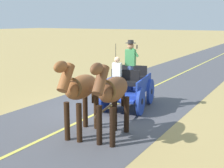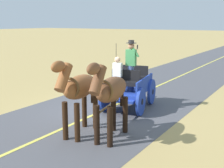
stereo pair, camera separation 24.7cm
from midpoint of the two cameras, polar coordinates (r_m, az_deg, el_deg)
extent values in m
plane|color=tan|center=(10.68, -1.02, -5.12)|extent=(200.00, 200.00, 0.00)
cube|color=#4C4C51|center=(10.68, -1.02, -5.10)|extent=(5.37, 160.00, 0.01)
cube|color=#DBCC4C|center=(10.68, -1.02, -5.07)|extent=(0.12, 160.00, 0.00)
cube|color=#1E3899|center=(10.93, 4.00, -1.16)|extent=(1.60, 2.39, 0.12)
cube|color=#1E3899|center=(10.72, 6.93, 0.06)|extent=(0.46, 2.06, 0.44)
cube|color=#1E3899|center=(11.05, 1.19, 0.49)|extent=(0.46, 2.06, 0.44)
cube|color=#1E3899|center=(9.83, 1.89, -3.23)|extent=(1.11, 0.44, 0.08)
cube|color=#1E3899|center=(12.10, 5.66, -0.79)|extent=(0.75, 0.34, 0.06)
cube|color=black|center=(10.29, 3.04, 0.19)|extent=(1.07, 0.55, 0.14)
cube|color=black|center=(10.41, 3.36, 1.56)|extent=(1.02, 0.28, 0.44)
cube|color=black|center=(11.32, 4.77, 1.25)|extent=(1.07, 0.55, 0.14)
cube|color=black|center=(11.45, 5.04, 2.48)|extent=(1.02, 0.28, 0.44)
cylinder|color=#1E3899|center=(10.09, 6.23, -3.38)|extent=(0.28, 0.96, 0.96)
cylinder|color=black|center=(10.09, 6.23, -3.38)|extent=(0.16, 0.23, 0.21)
cylinder|color=#1E3899|center=(10.48, -0.66, -2.72)|extent=(0.28, 0.96, 0.96)
cylinder|color=black|center=(10.48, -0.66, -2.72)|extent=(0.16, 0.23, 0.21)
cylinder|color=#1E3899|center=(11.54, 8.20, -1.48)|extent=(0.28, 0.96, 0.96)
cylinder|color=black|center=(11.54, 8.20, -1.48)|extent=(0.16, 0.23, 0.21)
cylinder|color=#1E3899|center=(11.88, 2.08, -0.97)|extent=(0.28, 0.96, 0.96)
cylinder|color=black|center=(11.88, 2.08, -0.97)|extent=(0.16, 0.23, 0.21)
cylinder|color=brown|center=(8.93, -0.18, -4.46)|extent=(0.45, 1.98, 0.07)
cylinder|color=black|center=(10.26, 1.48, 4.14)|extent=(0.02, 0.02, 1.30)
cylinder|color=#384C7F|center=(10.47, 4.29, 1.11)|extent=(0.22, 0.22, 0.90)
cube|color=#387F47|center=(10.36, 4.35, 5.08)|extent=(0.38, 0.28, 0.56)
sphere|color=#9E7051|center=(10.32, 4.39, 7.28)|extent=(0.22, 0.22, 0.22)
cylinder|color=black|center=(10.32, 4.40, 7.84)|extent=(0.36, 0.36, 0.01)
cylinder|color=black|center=(10.31, 4.40, 8.11)|extent=(0.20, 0.20, 0.10)
cylinder|color=#387F47|center=(10.25, 5.27, 6.00)|extent=(0.27, 0.13, 0.32)
cube|color=black|center=(10.20, 5.59, 7.09)|extent=(0.03, 0.07, 0.14)
cube|color=#384C7F|center=(10.23, 1.50, 0.93)|extent=(0.34, 0.37, 0.14)
cube|color=silver|center=(10.28, 1.74, 2.75)|extent=(0.33, 0.25, 0.48)
sphere|color=tan|center=(10.23, 1.75, 4.68)|extent=(0.20, 0.20, 0.20)
ellipsoid|color=brown|center=(7.86, 0.86, -1.01)|extent=(0.80, 1.63, 0.64)
cylinder|color=black|center=(7.55, 0.54, -8.26)|extent=(0.15, 0.15, 1.05)
cylinder|color=black|center=(7.68, -1.99, -7.89)|extent=(0.15, 0.15, 1.05)
cylinder|color=black|center=(8.51, 3.38, -5.91)|extent=(0.15, 0.15, 1.05)
cylinder|color=black|center=(8.63, 1.10, -5.63)|extent=(0.15, 0.15, 1.05)
cylinder|color=brown|center=(7.02, -1.74, 0.75)|extent=(0.36, 0.68, 0.73)
ellipsoid|color=brown|center=(6.77, -2.54, 2.93)|extent=(0.30, 0.57, 0.28)
cube|color=black|center=(7.03, -1.67, 1.07)|extent=(0.14, 0.51, 0.56)
cylinder|color=black|center=(8.60, 2.73, -1.96)|extent=(0.11, 0.11, 0.70)
torus|color=brown|center=(7.35, -0.75, -1.28)|extent=(0.55, 0.16, 0.55)
ellipsoid|color=brown|center=(8.21, -5.23, -0.49)|extent=(0.81, 1.63, 0.64)
cylinder|color=black|center=(7.90, -5.80, -7.39)|extent=(0.15, 0.15, 1.05)
cylinder|color=black|center=(8.07, -8.09, -7.02)|extent=(0.15, 0.15, 1.05)
cylinder|color=black|center=(8.82, -2.41, -5.25)|extent=(0.15, 0.15, 1.05)
cylinder|color=black|center=(8.98, -4.52, -4.97)|extent=(0.15, 0.15, 1.05)
cylinder|color=brown|center=(7.42, -8.33, 1.24)|extent=(0.36, 0.68, 0.73)
ellipsoid|color=brown|center=(7.18, -9.30, 3.31)|extent=(0.31, 0.57, 0.28)
cube|color=black|center=(7.43, -8.26, 1.54)|extent=(0.14, 0.51, 0.56)
cylinder|color=black|center=(8.93, -2.97, -1.44)|extent=(0.11, 0.11, 0.70)
torus|color=brown|center=(7.73, -7.13, -0.71)|extent=(0.55, 0.16, 0.55)
camera|label=1|loc=(0.12, -89.28, 0.15)|focal=47.70mm
camera|label=2|loc=(0.12, 90.72, -0.15)|focal=47.70mm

